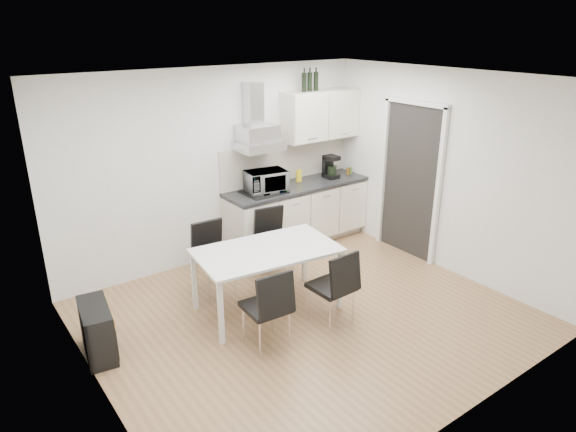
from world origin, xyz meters
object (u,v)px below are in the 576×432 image
at_px(chair_far_left, 215,259).
at_px(floor_speaker, 205,253).
at_px(kitchenette, 298,189).
at_px(chair_near_right, 331,287).
at_px(chair_near_left, 266,308).
at_px(chair_far_right, 275,244).
at_px(guitar_amp, 97,330).
at_px(dining_table, 267,255).

relative_size(chair_far_left, floor_speaker, 3.02).
xyz_separation_m(kitchenette, chair_near_right, (-1.05, -1.99, -0.39)).
bearing_deg(chair_near_left, kitchenette, 49.70).
xyz_separation_m(chair_far_right, chair_near_right, (-0.17, -1.31, 0.00)).
height_order(chair_near_right, floor_speaker, chair_near_right).
height_order(chair_far_right, guitar_amp, chair_far_right).
bearing_deg(floor_speaker, kitchenette, -19.84).
height_order(chair_near_left, chair_near_right, same).
xyz_separation_m(kitchenette, chair_far_left, (-1.74, -0.64, -0.39)).
xyz_separation_m(kitchenette, chair_far_right, (-0.88, -0.68, -0.39)).
bearing_deg(floor_speaker, chair_far_left, -122.43).
bearing_deg(chair_near_left, chair_near_right, -1.02).
bearing_deg(guitar_amp, dining_table, 0.45).
xyz_separation_m(dining_table, chair_near_left, (-0.42, -0.59, -0.24)).
xyz_separation_m(dining_table, chair_far_left, (-0.30, 0.69, -0.24)).
bearing_deg(kitchenette, floor_speaker, 173.54).
relative_size(dining_table, chair_far_left, 1.88).
bearing_deg(chair_far_left, guitar_amp, 18.03).
bearing_deg(chair_far_right, chair_near_left, 61.28).
distance_m(chair_far_left, floor_speaker, 0.90).
bearing_deg(floor_speaker, dining_table, -102.69).
distance_m(chair_near_left, floor_speaker, 2.15).
bearing_deg(chair_far_right, dining_table, 58.63).
xyz_separation_m(dining_table, floor_speaker, (-0.02, 1.49, -0.53)).
distance_m(chair_near_right, floor_speaker, 2.21).
relative_size(chair_far_left, guitar_amp, 1.31).
height_order(chair_far_left, chair_near_left, same).
bearing_deg(chair_far_right, chair_near_right, 91.96).
relative_size(chair_far_right, chair_near_right, 1.00).
bearing_deg(chair_near_right, chair_far_right, 80.55).
height_order(kitchenette, guitar_amp, kitchenette).
xyz_separation_m(chair_near_left, chair_near_right, (0.81, -0.07, 0.00)).
relative_size(kitchenette, chair_near_left, 2.86).
xyz_separation_m(chair_far_left, chair_near_right, (0.68, -1.35, 0.00)).
relative_size(kitchenette, dining_table, 1.52).
relative_size(dining_table, chair_near_right, 1.88).
height_order(chair_far_right, chair_near_right, same).
bearing_deg(chair_near_left, guitar_amp, 152.45).
distance_m(chair_near_left, chair_near_right, 0.81).
bearing_deg(kitchenette, dining_table, -137.31).
relative_size(kitchenette, floor_speaker, 8.65).
xyz_separation_m(chair_far_right, floor_speaker, (-0.58, 0.85, -0.29)).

